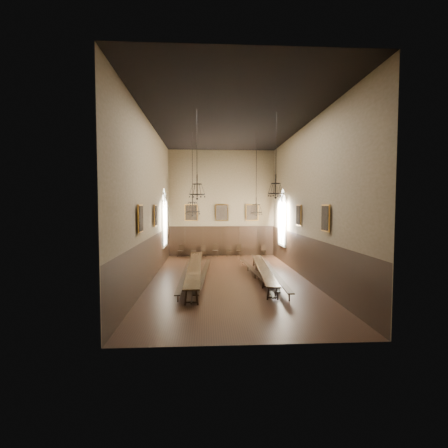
{
  "coord_description": "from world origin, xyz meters",
  "views": [
    {
      "loc": [
        -1.34,
        -18.71,
        4.3
      ],
      "look_at": [
        -0.22,
        1.5,
        3.14
      ],
      "focal_mm": 26.0,
      "sensor_mm": 36.0,
      "label": 1
    }
  ],
  "objects": [
    {
      "name": "chair_2",
      "position": [
        -1.57,
        8.48,
        0.28
      ],
      "size": [
        0.44,
        0.44,
        0.92
      ],
      "rotation": [
        0.0,
        0.0,
        0.09
      ],
      "color": "black",
      "rests_on": "floor"
    },
    {
      "name": "wall_back",
      "position": [
        0.0,
        9.01,
        4.5
      ],
      "size": [
        9.0,
        0.02,
        9.0
      ],
      "primitive_type": "cube",
      "color": "#756048",
      "rests_on": "ground"
    },
    {
      "name": "bench_left_outer",
      "position": [
        -2.58,
        -0.19,
        0.26
      ],
      "size": [
        0.33,
        9.1,
        0.41
      ],
      "rotation": [
        0.0,
        0.0,
        -0.01
      ],
      "color": "black",
      "rests_on": "floor"
    },
    {
      "name": "chandelier_front_right",
      "position": [
        2.2,
        -2.34,
        5.21
      ],
      "size": [
        0.79,
        0.79,
        4.23
      ],
      "color": "black",
      "rests_on": "ceiling"
    },
    {
      "name": "chair_7",
      "position": [
        3.56,
        8.57,
        0.29
      ],
      "size": [
        0.46,
        0.46,
        0.95
      ],
      "rotation": [
        0.0,
        0.0,
        -0.1
      ],
      "color": "black",
      "rests_on": "floor"
    },
    {
      "name": "chair_0",
      "position": [
        -3.49,
        8.55,
        0.31
      ],
      "size": [
        0.57,
        0.57,
        1.01
      ],
      "rotation": [
        0.0,
        0.0,
        -0.35
      ],
      "color": "black",
      "rests_on": "floor"
    },
    {
      "name": "wall_right",
      "position": [
        4.51,
        0.0,
        4.5
      ],
      "size": [
        0.02,
        18.0,
        9.0
      ],
      "primitive_type": "cube",
      "color": "#756048",
      "rests_on": "ground"
    },
    {
      "name": "window_right",
      "position": [
        4.43,
        5.5,
        3.4
      ],
      "size": [
        0.2,
        2.2,
        4.6
      ],
      "primitive_type": null,
      "color": "white",
      "rests_on": "wall_right"
    },
    {
      "name": "chair_1",
      "position": [
        -2.39,
        8.48,
        0.29
      ],
      "size": [
        0.43,
        0.43,
        0.97
      ],
      "rotation": [
        0.0,
        0.0,
        -0.0
      ],
      "color": "black",
      "rests_on": "floor"
    },
    {
      "name": "portrait_right_1",
      "position": [
        4.38,
        -3.5,
        3.7
      ],
      "size": [
        0.12,
        1.0,
        1.3
      ],
      "color": "#C7862F",
      "rests_on": "wall_right"
    },
    {
      "name": "bench_right_inner",
      "position": [
        1.54,
        0.09,
        0.27
      ],
      "size": [
        0.9,
        9.29,
        0.42
      ],
      "rotation": [
        0.0,
        0.0,
        0.07
      ],
      "color": "black",
      "rests_on": "floor"
    },
    {
      "name": "portrait_left_0",
      "position": [
        -4.38,
        1.0,
        3.7
      ],
      "size": [
        0.12,
        1.0,
        1.3
      ],
      "color": "#C7862F",
      "rests_on": "wall_left"
    },
    {
      "name": "bench_right_outer",
      "position": [
        2.58,
        0.2,
        0.29
      ],
      "size": [
        0.72,
        10.29,
        0.46
      ],
      "rotation": [
        0.0,
        0.0,
        -0.04
      ],
      "color": "black",
      "rests_on": "floor"
    },
    {
      "name": "bench_left_inner",
      "position": [
        -1.47,
        -0.08,
        0.27
      ],
      "size": [
        0.93,
        9.42,
        0.42
      ],
      "rotation": [
        0.0,
        0.0,
        -0.07
      ],
      "color": "black",
      "rests_on": "floor"
    },
    {
      "name": "wall_left",
      "position": [
        -4.51,
        0.0,
        4.5
      ],
      "size": [
        0.02,
        18.0,
        9.0
      ],
      "primitive_type": "cube",
      "color": "#756048",
      "rests_on": "ground"
    },
    {
      "name": "table_right",
      "position": [
        1.95,
        -0.21,
        0.36
      ],
      "size": [
        1.25,
        9.16,
        0.71
      ],
      "rotation": [
        0.0,
        0.0,
        -0.07
      ],
      "color": "black",
      "rests_on": "floor"
    },
    {
      "name": "wainscot_panelling",
      "position": [
        0.0,
        0.0,
        1.25
      ],
      "size": [
        9.0,
        18.0,
        2.5
      ],
      "primitive_type": null,
      "color": "black",
      "rests_on": "floor"
    },
    {
      "name": "table_left",
      "position": [
        -2.01,
        -0.11,
        0.41
      ],
      "size": [
        0.81,
        10.59,
        0.83
      ],
      "rotation": [
        0.0,
        0.0,
        0.01
      ],
      "color": "black",
      "rests_on": "floor"
    },
    {
      "name": "portrait_back_0",
      "position": [
        -2.6,
        8.88,
        3.7
      ],
      "size": [
        1.1,
        0.12,
        1.4
      ],
      "color": "#C7862F",
      "rests_on": "wall_back"
    },
    {
      "name": "chair_4",
      "position": [
        0.58,
        8.51,
        0.29
      ],
      "size": [
        0.45,
        0.45,
        0.95
      ],
      "rotation": [
        0.0,
        0.0,
        -0.07
      ],
      "color": "black",
      "rests_on": "floor"
    },
    {
      "name": "chandelier_back_right",
      "position": [
        1.92,
        2.23,
        4.25
      ],
      "size": [
        0.78,
        0.78,
        5.28
      ],
      "color": "black",
      "rests_on": "ceiling"
    },
    {
      "name": "chandelier_front_left",
      "position": [
        -1.77,
        -2.63,
        5.16
      ],
      "size": [
        0.78,
        0.78,
        4.29
      ],
      "color": "black",
      "rests_on": "ceiling"
    },
    {
      "name": "ceiling",
      "position": [
        0.0,
        0.0,
        9.01
      ],
      "size": [
        9.0,
        18.0,
        0.02
      ],
      "primitive_type": "cube",
      "color": "black",
      "rests_on": "ground"
    },
    {
      "name": "chandelier_back_left",
      "position": [
        -2.21,
        2.4,
        4.22
      ],
      "size": [
        0.94,
        0.94,
        5.26
      ],
      "color": "black",
      "rests_on": "ceiling"
    },
    {
      "name": "portrait_left_1",
      "position": [
        -4.38,
        -3.5,
        3.7
      ],
      "size": [
        0.12,
        1.0,
        1.3
      ],
      "color": "#C7862F",
      "rests_on": "wall_left"
    },
    {
      "name": "wall_front",
      "position": [
        0.0,
        -9.01,
        4.5
      ],
      "size": [
        9.0,
        0.02,
        9.0
      ],
      "primitive_type": "cube",
      "color": "#756048",
      "rests_on": "ground"
    },
    {
      "name": "portrait_back_2",
      "position": [
        2.6,
        8.88,
        3.7
      ],
      "size": [
        1.1,
        0.12,
        1.4
      ],
      "color": "#C7862F",
      "rests_on": "wall_back"
    },
    {
      "name": "window_left",
      "position": [
        -4.43,
        5.5,
        3.4
      ],
      "size": [
        0.2,
        2.2,
        4.6
      ],
      "primitive_type": null,
      "color": "white",
      "rests_on": "wall_left"
    },
    {
      "name": "portrait_back_1",
      "position": [
        0.0,
        8.88,
        3.7
      ],
      "size": [
        1.1,
        0.12,
        1.4
      ],
      "color": "#C7862F",
      "rests_on": "wall_back"
    },
    {
      "name": "portrait_right_0",
      "position": [
        4.38,
        1.0,
        3.7
      ],
      "size": [
        0.12,
        1.0,
        1.3
      ],
      "color": "#C7862F",
      "rests_on": "wall_right"
    },
    {
      "name": "chair_5",
      "position": [
        1.43,
        8.55,
        0.3
      ],
      "size": [
        0.55,
        0.55,
        0.99
      ],
      "rotation": [
        0.0,
        0.0,
        -0.32
      ],
      "color": "black",
      "rests_on": "floor"
    },
    {
      "name": "chair_3",
      "position": [
        -0.56,
        8.6,
        0.31
      ],
      "size": [
        0.51,
        0.51,
        1.02
      ],
      "rotation": [
        0.0,
        0.0,
        -0.13
      ],
      "color": "black",
      "rests_on": "floor"
    },
    {
      "name": "floor",
      "position": [
        0.0,
        0.0,
        -0.01
      ],
      "size": [
        9.0,
        18.0,
        0.02
      ],
      "primitive_type": "cube",
      "color": "black",
      "rests_on": "ground"
    }
  ]
}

